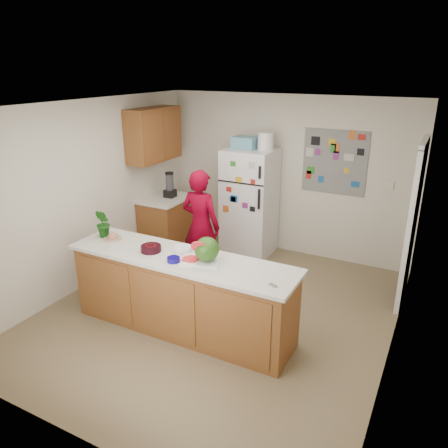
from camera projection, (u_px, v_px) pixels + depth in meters
The scene contains 26 objects.
floor at pixel (219, 313), 5.45m from camera, with size 4.00×4.50×0.02m, color brown.
wall_back at pixel (286, 176), 6.89m from camera, with size 4.00×0.02×2.50m, color beige.
wall_left at pixel (87, 195), 5.89m from camera, with size 0.02×4.50×2.50m, color beige.
wall_right at pixel (404, 251), 4.14m from camera, with size 0.02×4.50×2.50m, color beige.
ceiling at pixel (218, 105), 4.58m from camera, with size 4.00×4.50×0.02m, color white.
doorway at pixel (413, 226), 5.43m from camera, with size 0.03×0.85×2.04m, color black.
peninsula_base at pixel (182, 295), 4.96m from camera, with size 2.60×0.62×0.88m, color brown.
peninsula_top at pixel (181, 258), 4.81m from camera, with size 2.68×0.70×0.04m, color silver.
side_counter_base at pixel (167, 225), 7.16m from camera, with size 0.60×0.80×0.86m, color brown.
side_counter_top at pixel (166, 199), 7.00m from camera, with size 0.64×0.84×0.04m, color silver.
upper_cabinets at pixel (154, 135), 6.66m from camera, with size 0.35×1.00×0.80m, color brown.
refrigerator at pixel (250, 202), 6.91m from camera, with size 0.75×0.70×1.70m, color silver.
fridge_top_bin at pixel (245, 143), 6.63m from camera, with size 0.35×0.28×0.18m, color #5999B2.
photo_collage at pixel (335, 162), 6.44m from camera, with size 0.95×0.01×0.95m, color slate.
person at pixel (201, 226), 6.06m from camera, with size 0.58×0.38×1.60m, color maroon.
blender_appliance at pixel (170, 186), 6.96m from camera, with size 0.12×0.12×0.38m, color black.
cutting_board at pixel (201, 261), 4.69m from camera, with size 0.41×0.31×0.01m, color silver.
watermelon at pixel (207, 249), 4.63m from camera, with size 0.27×0.27×0.27m, color #2D6116.
watermelon_slice at pixel (191, 259), 4.69m from camera, with size 0.17×0.17×0.02m, color red.
cherry_bowl at pixel (151, 248), 4.93m from camera, with size 0.23×0.23×0.07m, color black.
white_bowl at pixel (183, 249), 4.92m from camera, with size 0.20×0.20×0.06m, color silver.
cobalt_bowl at pixel (173, 259), 4.67m from camera, with size 0.14×0.14×0.05m, color #0F076A.
plate at pixel (113, 239), 5.27m from camera, with size 0.23×0.23×0.02m, color #B8A791.
paper_towel at pixel (191, 262), 4.65m from camera, with size 0.16×0.14×0.02m, color white.
keys at pixel (273, 285), 4.17m from camera, with size 0.09×0.04×0.01m, color gray.
potted_plant at pixel (104, 223), 5.27m from camera, with size 0.20×0.16×0.36m, color #0B460C.
Camera 1 is at (2.26, -4.16, 2.91)m, focal length 35.00 mm.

